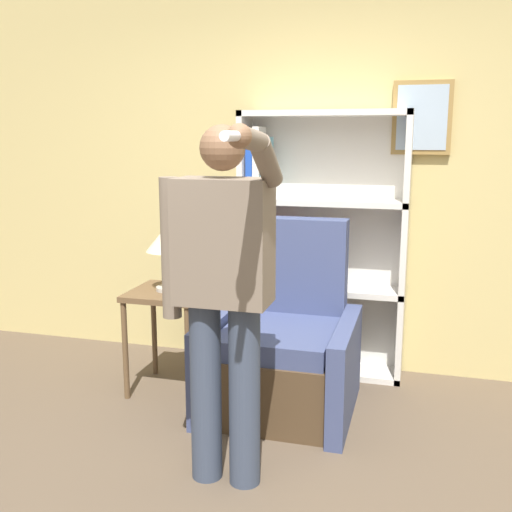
# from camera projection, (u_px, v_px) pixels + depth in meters

# --- Properties ---
(wall_back) EXTENTS (8.00, 0.11, 2.80)m
(wall_back) POSITION_uv_depth(u_px,v_px,m) (313.00, 173.00, 4.23)
(wall_back) COLOR tan
(wall_back) RESTS_ON ground_plane
(bookcase) EXTENTS (1.15, 0.28, 1.83)m
(bookcase) POSITION_uv_depth(u_px,v_px,m) (308.00, 246.00, 4.18)
(bookcase) COLOR silver
(bookcase) RESTS_ON ground_plane
(armchair) EXTENTS (0.89, 0.87, 1.14)m
(armchair) POSITION_uv_depth(u_px,v_px,m) (283.00, 351.00, 3.70)
(armchair) COLOR #4C3823
(armchair) RESTS_ON ground_plane
(person_standing) EXTENTS (0.58, 0.78, 1.71)m
(person_standing) POSITION_uv_depth(u_px,v_px,m) (223.00, 286.00, 2.75)
(person_standing) COLOR #384256
(person_standing) RESTS_ON ground_plane
(side_table) EXTENTS (0.48, 0.48, 0.68)m
(side_table) POSITION_uv_depth(u_px,v_px,m) (169.00, 307.00, 3.89)
(side_table) COLOR brown
(side_table) RESTS_ON ground_plane
(table_lamp) EXTENTS (0.27, 0.27, 0.42)m
(table_lamp) POSITION_uv_depth(u_px,v_px,m) (167.00, 242.00, 3.80)
(table_lamp) COLOR #B7B2A8
(table_lamp) RESTS_ON side_table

